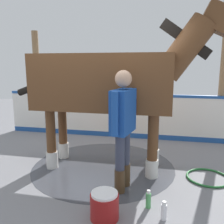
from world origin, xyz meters
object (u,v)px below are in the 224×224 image
Objects in this scene: horse at (111,83)px; wash_bucket at (104,206)px; bottle_spray at (148,200)px; hose_coil at (208,177)px; handler at (123,123)px; bottle_shampoo at (164,211)px.

horse is 10.94× the size of wash_bucket.
bottle_spray is 0.36× the size of hose_coil.
handler reaches higher than wash_bucket.
bottle_shampoo is at bearing -176.29° from wash_bucket.
bottle_shampoo is at bearing 54.86° from hose_coil.
hose_coil is (-1.58, 0.29, -1.46)m from horse.
handler is 5.05× the size of wash_bucket.
wash_bucket is (0.16, 0.72, -0.82)m from handler.
horse is 2.16× the size of handler.
handler is at bearing -102.77° from wash_bucket.
handler reaches higher than bottle_spray.
bottle_shampoo is (-0.69, -0.04, -0.06)m from wash_bucket.
horse reaches higher than wash_bucket.
wash_bucket is 0.59m from bottle_spray.
bottle_shampoo is at bearing 144.72° from handler.
hose_coil is at bearing -141.53° from wash_bucket.
wash_bucket is 0.69m from bottle_shampoo.
wash_bucket reaches higher than hose_coil.
horse reaches higher than hose_coil.
handler is 1.23m from bottle_shampoo.
bottle_spray reaches higher than bottle_shampoo.
horse is 15.54× the size of bottle_spray.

